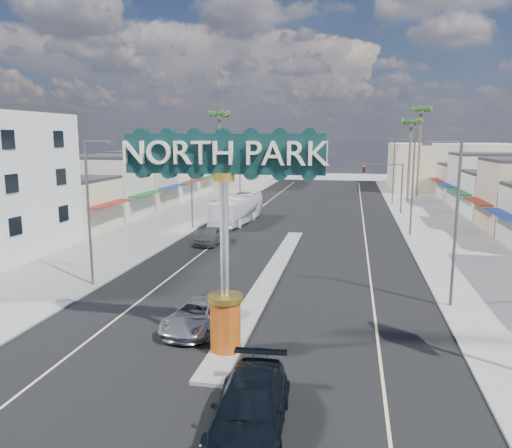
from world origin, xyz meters
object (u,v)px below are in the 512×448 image
at_px(traffic_signal_left, 237,176).
at_px(palm_left_far, 219,119).
at_px(streetlight_r_mid, 411,182).
at_px(palm_right_far, 421,115).
at_px(streetlight_r_far, 392,168).
at_px(streetlight_l_near, 91,206).
at_px(palm_right_mid, 411,126).
at_px(streetlight_l_mid, 193,179).
at_px(traffic_signal_right, 387,178).
at_px(streetlight_r_near, 453,216).
at_px(suv_right, 250,407).
at_px(streetlight_l_far, 241,166).
at_px(city_bus, 237,209).
at_px(suv_left, 198,315).
at_px(car_parked_left, 211,235).
at_px(gateway_sign, 224,217).

relative_size(traffic_signal_left, palm_left_far, 0.46).
distance_m(streetlight_r_mid, palm_right_far, 33.14).
bearing_deg(streetlight_r_far, streetlight_l_near, -116.42).
bearing_deg(streetlight_l_near, palm_right_mid, 63.01).
relative_size(streetlight_l_mid, streetlight_r_mid, 1.00).
height_order(traffic_signal_left, traffic_signal_right, same).
distance_m(streetlight_r_near, suv_right, 16.32).
relative_size(traffic_signal_left, streetlight_r_mid, 0.67).
height_order(streetlight_r_mid, suv_right, streetlight_r_mid).
relative_size(streetlight_l_far, city_bus, 0.82).
distance_m(traffic_signal_left, palm_right_far, 31.22).
bearing_deg(streetlight_r_far, streetlight_l_mid, -133.48).
distance_m(traffic_signal_left, suv_left, 40.40).
relative_size(palm_right_mid, car_parked_left, 2.72).
bearing_deg(suv_left, traffic_signal_left, 107.24).
bearing_deg(streetlight_r_mid, streetlight_r_near, -90.00).
bearing_deg(streetlight_l_mid, car_parked_left, -61.14).
bearing_deg(streetlight_r_near, palm_right_far, 84.98).
xyz_separation_m(gateway_sign, suv_right, (2.18, -5.40, -5.12)).
bearing_deg(city_bus, suv_left, -75.26).
bearing_deg(palm_right_mid, streetlight_l_mid, -132.03).
height_order(suv_right, car_parked_left, suv_right).
height_order(streetlight_l_far, palm_right_far, palm_right_far).
relative_size(streetlight_l_near, streetlight_l_far, 1.00).
relative_size(palm_right_mid, palm_right_far, 0.86).
bearing_deg(streetlight_l_near, gateway_sign, -37.55).
xyz_separation_m(gateway_sign, suv_left, (-2.00, 2.43, -5.24)).
xyz_separation_m(streetlight_r_far, suv_left, (-12.43, -47.60, -4.38)).
distance_m(palm_right_far, suv_left, 61.18).
bearing_deg(traffic_signal_right, palm_left_far, 164.85).
bearing_deg(traffic_signal_right, city_bus, -148.15).
height_order(streetlight_l_far, streetlight_r_mid, same).
distance_m(streetlight_l_mid, streetlight_l_far, 22.00).
height_order(streetlight_l_near, streetlight_r_mid, same).
distance_m(suv_left, suv_right, 8.88).
bearing_deg(streetlight_l_far, palm_right_mid, 9.69).
relative_size(streetlight_r_far, palm_right_mid, 0.74).
bearing_deg(traffic_signal_right, streetlight_r_near, -87.90).
relative_size(streetlight_l_far, streetlight_r_mid, 1.00).
bearing_deg(streetlight_r_far, streetlight_l_far, 180.00).
xyz_separation_m(palm_left_far, suv_right, (15.18, -53.43, -10.69)).
bearing_deg(streetlight_l_mid, streetlight_r_far, 46.52).
xyz_separation_m(streetlight_r_mid, palm_right_mid, (2.57, 26.00, 5.54)).
height_order(streetlight_r_mid, palm_right_mid, palm_right_mid).
relative_size(traffic_signal_left, suv_left, 1.21).
relative_size(traffic_signal_right, suv_right, 1.07).
bearing_deg(streetlight_r_near, traffic_signal_right, 92.10).
xyz_separation_m(suv_left, car_parked_left, (-4.70, 18.81, 0.07)).
distance_m(traffic_signal_right, car_parked_left, 26.39).
bearing_deg(streetlight_l_far, city_bus, -78.78).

